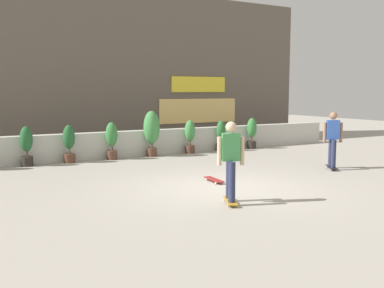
{
  "coord_description": "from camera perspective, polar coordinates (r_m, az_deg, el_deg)",
  "views": [
    {
      "loc": [
        -5.83,
        -8.84,
        2.31
      ],
      "look_at": [
        0.0,
        1.5,
        0.9
      ],
      "focal_mm": 41.93,
      "sensor_mm": 36.0,
      "label": 1
    }
  ],
  "objects": [
    {
      "name": "ground_plane",
      "position": [
        10.84,
        3.92,
        -5.55
      ],
      "size": [
        48.0,
        48.0,
        0.0
      ],
      "primitive_type": "plane",
      "color": "#A8A093"
    },
    {
      "name": "potted_plant_7",
      "position": [
        18.11,
        7.61,
        1.51
      ],
      "size": [
        0.38,
        0.38,
        1.23
      ],
      "color": "#2D2823",
      "rests_on": "ground"
    },
    {
      "name": "potted_plant_1",
      "position": [
        14.66,
        -20.31,
        -0.08
      ],
      "size": [
        0.38,
        0.38,
        1.24
      ],
      "color": "#2D2823",
      "rests_on": "ground"
    },
    {
      "name": "potted_plant_6",
      "position": [
        17.27,
        3.7,
        1.12
      ],
      "size": [
        0.36,
        0.36,
        1.17
      ],
      "color": "brown",
      "rests_on": "ground"
    },
    {
      "name": "planter_wall",
      "position": [
        16.05,
        -7.92,
        0.06
      ],
      "size": [
        18.0,
        0.4,
        0.9
      ],
      "primitive_type": "cube",
      "color": "beige",
      "rests_on": "ground"
    },
    {
      "name": "potted_plant_5",
      "position": [
        16.56,
        -0.26,
        1.09
      ],
      "size": [
        0.38,
        0.38,
        1.24
      ],
      "color": "brown",
      "rests_on": "ground"
    },
    {
      "name": "skater_by_wall_right",
      "position": [
        9.16,
        4.95,
        -1.85
      ],
      "size": [
        0.53,
        0.81,
        1.7
      ],
      "color": "#BF8C26",
      "rests_on": "ground"
    },
    {
      "name": "skateboard_near_camera",
      "position": [
        11.47,
        2.8,
        -4.54
      ],
      "size": [
        0.26,
        0.81,
        0.08
      ],
      "color": "maroon",
      "rests_on": "ground"
    },
    {
      "name": "building_backdrop",
      "position": [
        19.74,
        -12.36,
        9.35
      ],
      "size": [
        20.0,
        2.08,
        6.5
      ],
      "color": "#60564C",
      "rests_on": "ground"
    },
    {
      "name": "potted_plant_4",
      "position": [
        15.84,
        -5.16,
        1.82
      ],
      "size": [
        0.57,
        0.57,
        1.61
      ],
      "color": "brown",
      "rests_on": "ground"
    },
    {
      "name": "potted_plant_3",
      "position": [
        15.32,
        -10.18,
        0.61
      ],
      "size": [
        0.4,
        0.4,
        1.26
      ],
      "color": "brown",
      "rests_on": "ground"
    },
    {
      "name": "skater_far_left",
      "position": [
        13.81,
        17.46,
        0.78
      ],
      "size": [
        0.61,
        0.77,
        1.7
      ],
      "color": "black",
      "rests_on": "ground"
    },
    {
      "name": "potted_plant_2",
      "position": [
        14.92,
        -15.37,
        0.18
      ],
      "size": [
        0.38,
        0.38,
        1.22
      ],
      "color": "brown",
      "rests_on": "ground"
    }
  ]
}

